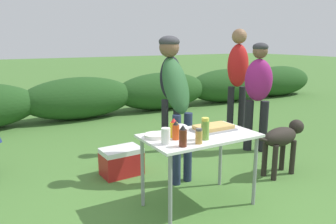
{
  "coord_description": "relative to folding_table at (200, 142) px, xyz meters",
  "views": [
    {
      "loc": [
        -1.79,
        -2.48,
        1.63
      ],
      "look_at": [
        -0.1,
        0.44,
        0.89
      ],
      "focal_mm": 35.0,
      "sensor_mm": 36.0,
      "label": 1
    }
  ],
  "objects": [
    {
      "name": "relish_jar",
      "position": [
        -0.05,
        -0.15,
        0.18
      ],
      "size": [
        0.07,
        0.07,
        0.2
      ],
      "color": "olive",
      "rests_on": "folding_table"
    },
    {
      "name": "paper_cup_stack",
      "position": [
        -0.43,
        -0.1,
        0.15
      ],
      "size": [
        0.08,
        0.08,
        0.15
      ],
      "primitive_type": "cylinder",
      "color": "white",
      "rests_on": "folding_table"
    },
    {
      "name": "cooler_box",
      "position": [
        -0.38,
        1.11,
        -0.49
      ],
      "size": [
        0.49,
        0.34,
        0.34
      ],
      "rotation": [
        0.0,
        0.0,
        3.18
      ],
      "color": "#B21E1E",
      "rests_on": "ground"
    },
    {
      "name": "ground_plane",
      "position": [
        0.0,
        0.0,
        -0.66
      ],
      "size": [
        60.0,
        60.0,
        0.0
      ],
      "primitive_type": "plane",
      "color": "#477533"
    },
    {
      "name": "standing_person_in_red_jacket",
      "position": [
        0.13,
        0.67,
        0.44
      ],
      "size": [
        0.36,
        0.49,
        1.68
      ],
      "rotation": [
        0.0,
        0.0,
        0.12
      ],
      "color": "#232D4C",
      "rests_on": "ground"
    },
    {
      "name": "dog",
      "position": [
        1.34,
        0.13,
        -0.21
      ],
      "size": [
        0.83,
        0.27,
        0.66
      ],
      "rotation": [
        0.0,
        0.0,
        -1.5
      ],
      "color": "#28231E",
      "rests_on": "ground"
    },
    {
      "name": "mustard_bottle",
      "position": [
        -0.26,
        0.05,
        0.16
      ],
      "size": [
        0.07,
        0.07,
        0.18
      ],
      "color": "yellow",
      "rests_on": "folding_table"
    },
    {
      "name": "standing_person_in_navy_coat",
      "position": [
        0.61,
        1.58,
        0.34
      ],
      "size": [
        0.38,
        0.33,
        1.63
      ],
      "rotation": [
        0.0,
        0.0,
        -0.36
      ],
      "color": "black",
      "rests_on": "ground"
    },
    {
      "name": "folding_table",
      "position": [
        0.0,
        0.0,
        0.0
      ],
      "size": [
        1.1,
        0.64,
        0.74
      ],
      "color": "white",
      "rests_on": "ground"
    },
    {
      "name": "hot_sauce_bottle",
      "position": [
        -0.29,
        -0.02,
        0.16
      ],
      "size": [
        0.06,
        0.06,
        0.18
      ],
      "color": "#CC4214",
      "rests_on": "folding_table"
    },
    {
      "name": "bbq_sauce_bottle",
      "position": [
        -0.34,
        -0.23,
        0.17
      ],
      "size": [
        0.07,
        0.07,
        0.19
      ],
      "color": "#562314",
      "rests_on": "folding_table"
    },
    {
      "name": "shrub_hedge",
      "position": [
        -0.0,
        4.33,
        -0.22
      ],
      "size": [
        14.4,
        0.9,
        0.88
      ],
      "color": "#234C1E",
      "rests_on": "ground"
    },
    {
      "name": "food_tray",
      "position": [
        0.2,
        0.05,
        0.1
      ],
      "size": [
        0.43,
        0.25,
        0.06
      ],
      "color": "#9E9EA3",
      "rests_on": "folding_table"
    },
    {
      "name": "plate_stack",
      "position": [
        -0.42,
        0.12,
        0.1
      ],
      "size": [
        0.21,
        0.21,
        0.04
      ],
      "primitive_type": "cylinder",
      "color": "white",
      "rests_on": "folding_table"
    },
    {
      "name": "standing_person_with_beanie",
      "position": [
        1.94,
        1.65,
        0.45
      ],
      "size": [
        0.42,
        0.38,
        1.82
      ],
      "rotation": [
        0.0,
        0.0,
        -0.49
      ],
      "color": "black",
      "rests_on": "ground"
    },
    {
      "name": "mixing_bowl",
      "position": [
        -0.13,
        0.16,
        0.12
      ],
      "size": [
        0.19,
        0.19,
        0.09
      ],
      "primitive_type": "ellipsoid",
      "color": "silver",
      "rests_on": "folding_table"
    },
    {
      "name": "spice_jar",
      "position": [
        -0.17,
        -0.23,
        0.14
      ],
      "size": [
        0.06,
        0.06,
        0.14
      ],
      "color": "#B2893D",
      "rests_on": "folding_table"
    },
    {
      "name": "standing_person_in_gray_fleece",
      "position": [
        1.72,
        0.95,
        0.31
      ],
      "size": [
        0.48,
        0.48,
        1.6
      ],
      "rotation": [
        0.0,
        0.0,
        -0.78
      ],
      "color": "black",
      "rests_on": "ground"
    }
  ]
}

